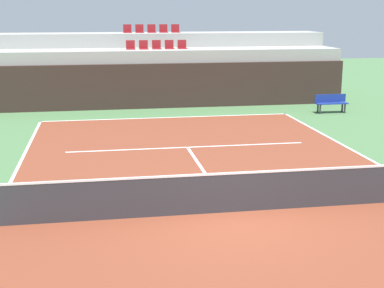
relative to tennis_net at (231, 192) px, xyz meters
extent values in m
plane|color=#477042|center=(0.00, 0.00, -0.51)|extent=(80.00, 80.00, 0.00)
cube|color=brown|center=(0.00, 0.00, -0.50)|extent=(11.00, 24.00, 0.01)
cube|color=white|center=(0.00, 11.95, -0.50)|extent=(11.00, 0.10, 0.00)
cube|color=white|center=(0.00, 6.40, -0.50)|extent=(8.26, 0.10, 0.00)
cube|color=white|center=(0.00, 3.20, -0.50)|extent=(0.10, 6.40, 0.00)
cube|color=#33231E|center=(0.00, 14.56, 0.56)|extent=(18.50, 0.30, 2.15)
cube|color=#9E9E99|center=(0.00, 15.91, 0.86)|extent=(18.50, 2.40, 2.74)
cube|color=#9E9E99|center=(0.00, 18.31, 1.22)|extent=(18.50, 2.40, 3.46)
cube|color=maroon|center=(-1.30, 15.91, 2.25)|extent=(0.44, 0.44, 0.04)
cube|color=maroon|center=(-1.30, 16.11, 2.47)|extent=(0.44, 0.04, 0.40)
cube|color=maroon|center=(-0.65, 15.91, 2.25)|extent=(0.44, 0.44, 0.04)
cube|color=maroon|center=(-0.65, 16.11, 2.47)|extent=(0.44, 0.04, 0.40)
cube|color=maroon|center=(0.00, 15.91, 2.25)|extent=(0.44, 0.44, 0.04)
cube|color=maroon|center=(0.00, 16.11, 2.47)|extent=(0.44, 0.04, 0.40)
cube|color=maroon|center=(0.65, 15.91, 2.25)|extent=(0.44, 0.44, 0.04)
cube|color=maroon|center=(0.65, 16.11, 2.47)|extent=(0.44, 0.04, 0.40)
cube|color=maroon|center=(1.30, 15.91, 2.25)|extent=(0.44, 0.44, 0.04)
cube|color=maroon|center=(1.30, 16.11, 2.47)|extent=(0.44, 0.04, 0.40)
cube|color=maroon|center=(-1.30, 18.31, 2.97)|extent=(0.44, 0.44, 0.04)
cube|color=maroon|center=(-1.30, 18.51, 3.19)|extent=(0.44, 0.04, 0.40)
cube|color=maroon|center=(-0.65, 18.31, 2.97)|extent=(0.44, 0.44, 0.04)
cube|color=maroon|center=(-0.65, 18.51, 3.19)|extent=(0.44, 0.04, 0.40)
cube|color=maroon|center=(0.00, 18.31, 2.97)|extent=(0.44, 0.44, 0.04)
cube|color=maroon|center=(0.00, 18.51, 3.19)|extent=(0.44, 0.04, 0.40)
cube|color=maroon|center=(0.65, 18.31, 2.97)|extent=(0.44, 0.44, 0.04)
cube|color=maroon|center=(0.65, 18.51, 3.19)|extent=(0.44, 0.04, 0.40)
cube|color=maroon|center=(1.30, 18.31, 2.97)|extent=(0.44, 0.44, 0.04)
cube|color=maroon|center=(1.30, 18.51, 3.19)|extent=(0.44, 0.04, 0.40)
cube|color=#333338|center=(0.00, 0.00, -0.04)|extent=(10.90, 0.02, 0.92)
cube|color=white|center=(0.00, 0.00, 0.45)|extent=(10.90, 0.04, 0.05)
cube|color=navy|center=(7.63, 11.85, -0.06)|extent=(1.50, 0.40, 0.05)
cube|color=navy|center=(7.63, 12.03, 0.16)|extent=(1.50, 0.04, 0.36)
cube|color=#2D2D33|center=(7.03, 11.71, -0.30)|extent=(0.06, 0.06, 0.42)
cube|color=#2D2D33|center=(8.23, 11.71, -0.30)|extent=(0.06, 0.06, 0.42)
cube|color=#2D2D33|center=(7.03, 11.99, -0.30)|extent=(0.06, 0.06, 0.42)
cube|color=#2D2D33|center=(8.23, 11.99, -0.30)|extent=(0.06, 0.06, 0.42)
camera|label=1|loc=(-2.96, -11.90, 4.10)|focal=51.72mm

